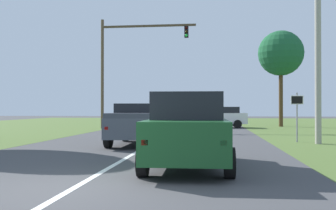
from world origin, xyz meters
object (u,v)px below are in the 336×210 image
Objects in this scene: red_suv_near at (188,129)px; pickup_truck_lead at (140,123)px; crossing_suv_far at (221,117)px; utility_pole_right at (318,47)px; keep_moving_sign at (297,110)px; traffic_light at (125,57)px; oak_tree_right at (281,54)px.

pickup_truck_lead is (-2.57, 6.25, -0.11)m from red_suv_near.
utility_pole_right is at bearing -74.50° from crossing_suv_far.
crossing_suv_far is (1.41, 22.12, -0.13)m from red_suv_near.
red_suv_near reaches higher than crossing_suv_far.
keep_moving_sign is at bearing -76.49° from crossing_suv_far.
pickup_truck_lead is at bearing -104.08° from crossing_suv_far.
traffic_light reaches higher than oak_tree_right.
keep_moving_sign is (11.06, -11.13, -4.25)m from traffic_light.
utility_pole_right is (-1.30, -17.07, -2.11)m from oak_tree_right.
oak_tree_right is (9.31, 18.39, 5.59)m from pickup_truck_lead.
traffic_light is at bearing 105.91° from pickup_truck_lead.
red_suv_near is 9.68m from keep_moving_sign.
oak_tree_right is 1.99× the size of crossing_suv_far.
crossing_suv_far is at bearing -154.68° from oak_tree_right.
oak_tree_right is (13.12, 5.06, 0.77)m from traffic_light.
keep_moving_sign is 3.12m from utility_pole_right.
traffic_light is 2.05× the size of crossing_suv_far.
traffic_light is at bearing -158.92° from oak_tree_right.
oak_tree_right is at bearing 21.08° from traffic_light.
utility_pole_right is at bearing 54.30° from red_suv_near.
pickup_truck_lead is 16.36m from crossing_suv_far.
utility_pole_right reaches higher than pickup_truck_lead.
keep_moving_sign is at bearing -45.19° from traffic_light.
utility_pole_right reaches higher than keep_moving_sign.
red_suv_near is 0.56× the size of traffic_light.
oak_tree_right is 0.97× the size of utility_pole_right.
keep_moving_sign reaches higher than red_suv_near.
crossing_suv_far is (-5.34, -2.52, -5.61)m from oak_tree_right.
traffic_light is at bearing 134.52° from utility_pole_right.
oak_tree_right is 17.25m from utility_pole_right.
pickup_truck_lead is 0.59× the size of traffic_light.
traffic_light is at bearing 108.01° from red_suv_near.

